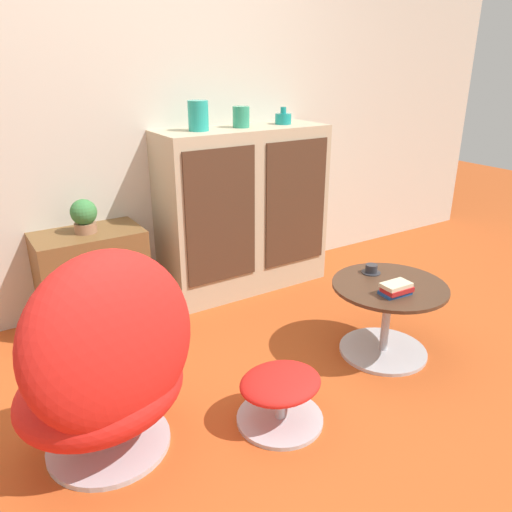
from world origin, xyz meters
TOP-DOWN VIEW (x-y plane):
  - ground_plane at (0.00, 0.00)m, footprint 12.00×12.00m
  - wall_back at (0.00, 1.55)m, footprint 6.40×0.06m
  - sideboard at (0.64, 1.31)m, footprint 1.15×0.42m
  - tv_console at (-0.40, 1.34)m, footprint 0.61×0.37m
  - egg_chair at (-0.66, 0.18)m, footprint 0.81×0.77m
  - ottoman at (0.02, -0.02)m, footprint 0.39×0.39m
  - coffee_table at (0.83, 0.14)m, footprint 0.60×0.60m
  - vase_leftmost at (0.33, 1.32)m, footprint 0.12×0.12m
  - vase_inner_left at (0.63, 1.32)m, footprint 0.11×0.11m
  - vase_inner_right at (0.96, 1.32)m, footprint 0.11×0.11m
  - potted_plant at (-0.41, 1.34)m, footprint 0.15×0.15m
  - teacup at (0.85, 0.30)m, footprint 0.10×0.10m
  - book_stack at (0.76, 0.04)m, footprint 0.16×0.11m

SIDE VIEW (x-z plane):
  - ground_plane at x=0.00m, z-range 0.00..0.00m
  - ottoman at x=0.02m, z-range 0.03..0.28m
  - coffee_table at x=0.83m, z-range 0.03..0.45m
  - tv_console at x=-0.40m, z-range 0.00..0.58m
  - egg_chair at x=-0.66m, z-range -0.05..0.87m
  - teacup at x=0.85m, z-range 0.41..0.46m
  - book_stack at x=0.76m, z-range 0.41..0.48m
  - sideboard at x=0.64m, z-range 0.00..1.11m
  - potted_plant at x=-0.41m, z-range 0.59..0.78m
  - vase_inner_right at x=0.96m, z-range 1.09..1.20m
  - vase_inner_left at x=0.63m, z-range 1.11..1.24m
  - vase_leftmost at x=0.33m, z-range 1.11..1.29m
  - wall_back at x=0.00m, z-range 0.00..2.60m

